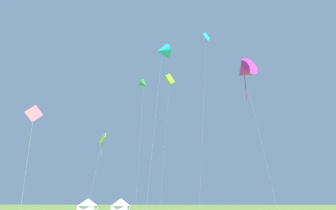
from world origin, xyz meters
TOP-DOWN VIEW (x-y plane):
  - kite_cyan_diamond at (6.29, 39.56)m, footprint 3.10×3.04m
  - kite_lime_box at (-0.80, 55.35)m, footprint 3.10×2.92m
  - kite_green_delta at (-5.83, 49.55)m, footprint 2.20×2.32m
  - kite_pink_diamond at (-11.55, 19.73)m, footprint 1.32×1.35m
  - kite_cyan_delta at (-0.53, 28.01)m, footprint 2.77×3.43m
  - kite_lime_diamond at (-11.65, 42.84)m, footprint 2.01×2.72m
  - kite_magenta_delta at (10.64, 32.55)m, footprint 4.00×3.81m
  - festival_tent_left at (-18.71, 59.95)m, footprint 4.26×4.26m
  - festival_tent_center at (-11.54, 59.95)m, footprint 4.23×4.23m

SIDE VIEW (x-z plane):
  - festival_tent_center at x=-11.54m, z-range 0.15..2.89m
  - festival_tent_left at x=-18.71m, z-range 0.15..2.92m
  - kite_pink_diamond at x=-11.55m, z-range 4.27..14.78m
  - kite_lime_diamond at x=-11.65m, z-range 5.31..18.64m
  - kite_magenta_delta at x=10.64m, z-range 8.92..29.95m
  - kite_cyan_delta at x=-0.53m, z-range 9.65..31.11m
  - kite_green_delta at x=-5.83m, z-range 11.89..37.87m
  - kite_lime_box at x=-0.80m, z-range 13.51..43.09m
  - kite_cyan_diamond at x=6.29m, z-range 13.37..43.87m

